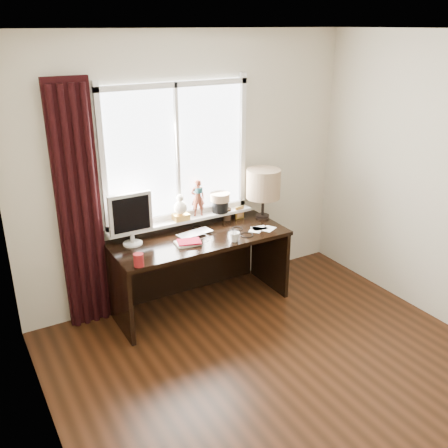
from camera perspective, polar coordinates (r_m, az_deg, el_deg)
floor at (r=4.05m, az=10.08°, el=-19.05°), size 3.50×4.00×0.00m
ceiling at (r=3.08m, az=13.47°, el=20.73°), size 3.50×4.00×0.00m
wall_back at (r=4.93m, az=-3.90°, el=6.17°), size 3.50×0.00×2.60m
wall_left at (r=2.65m, az=-18.86°, el=-9.67°), size 0.00×4.00×2.60m
laptop at (r=4.79m, az=-3.33°, el=-1.11°), size 0.38×0.27×0.03m
mug at (r=4.63m, az=1.21°, el=-1.44°), size 0.13×0.13×0.10m
red_cup at (r=4.22m, az=-9.73°, el=-4.07°), size 0.08×0.08×0.11m
window at (r=4.82m, az=-5.13°, el=5.87°), size 1.52×0.22×1.40m
curtain at (r=4.54m, az=-16.19°, el=1.47°), size 0.38×0.09×2.25m
desk at (r=4.94m, az=-3.28°, el=-3.64°), size 1.70×0.70×0.75m
monitor at (r=4.56m, az=-10.61°, el=0.90°), size 0.40×0.18×0.49m
notebook_stack at (r=4.60m, az=-4.11°, el=-2.13°), size 0.25×0.20×0.03m
brush_holder at (r=5.14m, az=0.32°, el=1.16°), size 0.09×0.09×0.25m
icon_frame at (r=5.17m, az=1.80°, el=1.33°), size 0.10×0.03×0.13m
table_lamp at (r=5.11m, az=4.52°, el=4.54°), size 0.35×0.35×0.52m
loose_papers at (r=4.94m, az=4.28°, el=-0.56°), size 0.30×0.21×0.00m
desk_cables at (r=4.87m, az=0.79°, el=-0.80°), size 0.46×0.55×0.01m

